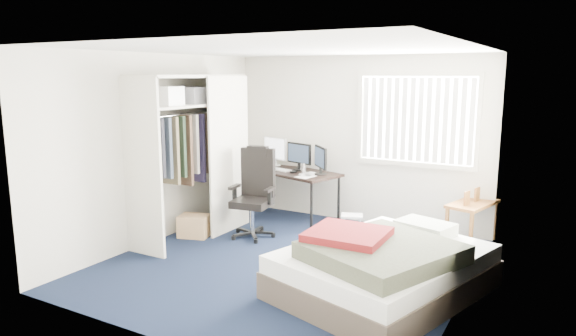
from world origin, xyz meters
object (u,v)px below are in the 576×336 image
(nightstand, at_px, (472,207))
(desk, at_px, (292,169))
(bed, at_px, (383,266))
(office_chair, at_px, (254,202))

(nightstand, bearing_deg, desk, -177.95)
(desk, height_order, bed, desk)
(desk, relative_size, bed, 0.68)
(bed, bearing_deg, office_chair, 156.01)
(office_chair, distance_m, nightstand, 2.93)
(desk, bearing_deg, nightstand, 2.05)
(office_chair, height_order, nightstand, office_chair)
(office_chair, xyz_separation_m, nightstand, (2.70, 1.12, 0.02))
(office_chair, height_order, bed, office_chair)
(desk, relative_size, nightstand, 1.88)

